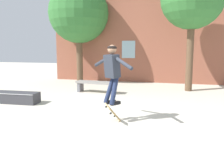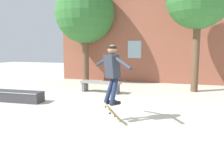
% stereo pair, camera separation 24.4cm
% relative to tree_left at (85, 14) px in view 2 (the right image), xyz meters
% --- Properties ---
extents(ground_plane, '(40.00, 40.00, 0.00)m').
position_rel_tree_left_xyz_m(ground_plane, '(3.34, -6.42, -3.53)').
color(ground_plane, beige).
extents(building_backdrop, '(10.59, 0.52, 5.79)m').
position_rel_tree_left_xyz_m(building_backdrop, '(3.32, 0.90, -1.00)').
color(building_backdrop, '#93513D').
rests_on(building_backdrop, ground_plane).
extents(tree_left, '(3.04, 3.04, 5.07)m').
position_rel_tree_left_xyz_m(tree_left, '(0.00, 0.00, 0.00)').
color(tree_left, brown).
rests_on(tree_left, ground_plane).
extents(park_bench, '(1.69, 0.58, 0.45)m').
position_rel_tree_left_xyz_m(park_bench, '(1.73, -2.51, -3.20)').
color(park_bench, gray).
rests_on(park_bench, ground_plane).
extents(skate_ledge, '(1.98, 0.59, 0.35)m').
position_rel_tree_left_xyz_m(skate_ledge, '(-0.50, -4.74, -3.35)').
color(skate_ledge, '#38383D').
rests_on(skate_ledge, ground_plane).
extents(skater, '(1.14, 0.89, 1.41)m').
position_rel_tree_left_xyz_m(skater, '(3.21, -5.75, -2.26)').
color(skater, '#282D38').
extents(skateboard_flipping, '(0.35, 0.73, 0.64)m').
position_rel_tree_left_xyz_m(skateboard_flipping, '(3.29, -5.84, -3.30)').
color(skateboard_flipping, '#AD894C').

